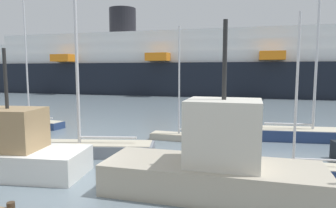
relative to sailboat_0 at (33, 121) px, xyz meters
name	(u,v)px	position (x,y,z in m)	size (l,w,h in m)	color
ground_plane	(73,186)	(10.77, -11.06, -0.50)	(600.00, 600.00, 0.00)	slate
sailboat_0	(33,121)	(0.00, 0.00, 0.00)	(5.79, 2.05, 10.62)	navy
sailboat_1	(89,144)	(9.07, -6.62, 0.15)	(7.60, 3.27, 13.85)	gray
sailboat_4	(302,168)	(20.37, -7.12, -0.16)	(5.05, 1.87, 7.49)	navy
sailboat_5	(184,135)	(13.62, -1.61, -0.12)	(4.82, 1.35, 7.88)	#BCB29E
sailboat_6	(304,132)	(21.74, 0.66, 0.05)	(7.48, 2.81, 11.50)	navy
fishing_boat_0	(5,151)	(6.79, -10.47, 0.60)	(8.16, 3.65, 5.88)	white
fishing_boat_1	(215,163)	(16.67, -10.37, 0.76)	(8.56, 3.09, 6.76)	#BCB29E
channel_buoy_0	(7,114)	(-6.16, 3.73, -0.17)	(0.66, 0.66, 1.38)	orange
channel_buoy_1	(200,126)	(14.14, 2.15, -0.18)	(0.64, 0.64, 1.66)	orange
cruise_ship	(216,66)	(11.51, 40.69, 5.26)	(114.84, 18.83, 18.24)	black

